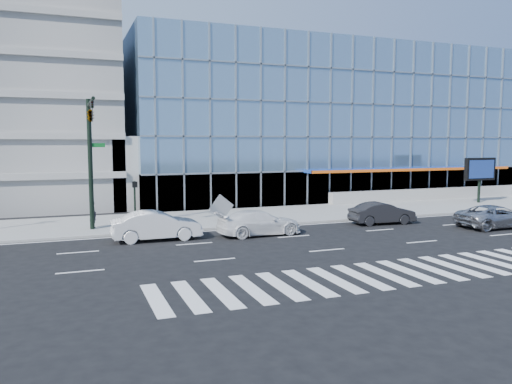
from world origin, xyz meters
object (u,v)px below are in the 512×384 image
silver_suv (496,216)px  dark_sedan (382,213)px  white_sedan (157,226)px  ped_signal_post (135,197)px  marquee_sign (480,170)px  pedestrian (93,214)px  traffic_signal (90,131)px  tilted_panel (221,207)px  white_suv (259,223)px

silver_suv → dark_sedan: bearing=58.1°
silver_suv → white_sedan: white_sedan is taller
ped_signal_post → marquee_sign: size_ratio=0.75×
marquee_sign → silver_suv: bearing=-130.5°
dark_sedan → pedestrian: pedestrian is taller
traffic_signal → silver_suv: bearing=-14.8°
tilted_panel → silver_suv: bearing=-32.0°
pedestrian → traffic_signal: bearing=157.4°
white_sedan → white_suv: bearing=-95.1°
white_sedan → tilted_panel: 6.98m
silver_suv → pedestrian: 25.86m
dark_sedan → pedestrian: size_ratio=2.62×
white_suv → tilted_panel: size_ratio=3.94×
ped_signal_post → white_sedan: ped_signal_post is taller
traffic_signal → marquee_sign: (33.00, 3.42, -3.10)m
traffic_signal → dark_sedan: traffic_signal is taller
marquee_sign → tilted_panel: marquee_sign is taller
marquee_sign → silver_suv: marquee_sign is taller
marquee_sign → white_suv: marquee_sign is taller
ped_signal_post → silver_suv: ped_signal_post is taller
white_suv → white_sedan: bearing=81.8°
white_suv → ped_signal_post: bearing=58.6°
traffic_signal → tilted_panel: size_ratio=6.15×
dark_sedan → tilted_panel: (-10.03, 4.43, 0.33)m
traffic_signal → silver_suv: size_ratio=1.52×
ped_signal_post → tilted_panel: 6.27m
traffic_signal → white_suv: size_ratio=1.56×
white_sedan → pedestrian: pedestrian is taller
white_suv → white_sedan: white_sedan is taller
marquee_sign → silver_suv: (-8.46, -9.92, -2.33)m
white_suv → dark_sedan: white_suv is taller
white_suv → tilted_panel: tilted_panel is taller
marquee_sign → traffic_signal: bearing=-174.1°
white_sedan → dark_sedan: bearing=-88.5°
traffic_signal → ped_signal_post: size_ratio=2.67×
white_sedan → traffic_signal: bearing=50.5°
traffic_signal → tilted_panel: (8.50, 1.83, -5.10)m
ped_signal_post → traffic_signal: bearing=-171.5°
traffic_signal → ped_signal_post: 4.75m
white_suv → pedestrian: (-9.19, 5.27, 0.26)m
marquee_sign → white_sedan: marquee_sign is taller
traffic_signal → pedestrian: size_ratio=4.70×
pedestrian → dark_sedan: bearing=-123.9°
marquee_sign → white_suv: 24.80m
marquee_sign → silver_suv: 13.24m
ped_signal_post → silver_suv: bearing=-17.3°
marquee_sign → dark_sedan: size_ratio=0.90×
ped_signal_post → pedestrian: bearing=148.1°
ped_signal_post → tilted_panel: (6.01, 1.46, -1.08)m
marquee_sign → pedestrian: (-32.92, -1.54, -2.07)m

